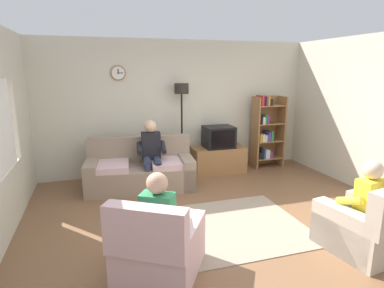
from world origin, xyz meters
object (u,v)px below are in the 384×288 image
object	(u,v)px
tv	(219,137)
person_in_right_armchair	(362,201)
person_in_left_armchair	(161,217)
floor_lamp	(182,104)
person_on_couch	(151,151)
tv_stand	(218,159)
couch	(140,171)
armchair_near_bookshelf	(366,228)
bookshelf	(266,131)
armchair_near_window	(159,248)

from	to	relation	value
tv	person_in_right_armchair	distance (m)	3.29
person_in_left_armchair	tv	bearing A→B (deg)	58.09
person_in_right_armchair	person_in_left_armchair	bearing A→B (deg)	173.19
floor_lamp	person_on_couch	distance (m)	1.25
tv_stand	person_on_couch	bearing A→B (deg)	-159.35
tv	person_on_couch	bearing A→B (deg)	-160.17
couch	person_in_right_armchair	xyz separation A→B (m)	(2.22, -2.81, 0.29)
floor_lamp	armchair_near_bookshelf	distance (m)	3.87
couch	person_in_left_armchair	size ratio (longest dim) A/B	1.77
tv_stand	person_in_left_armchair	bearing A→B (deg)	-121.70
tv_stand	bookshelf	size ratio (longest dim) A/B	0.70
couch	person_in_left_armchair	distance (m)	2.55
couch	person_on_couch	xyz separation A→B (m)	(0.20, -0.11, 0.39)
bookshelf	person_on_couch	bearing A→B (deg)	-166.52
floor_lamp	person_in_left_armchair	size ratio (longest dim) A/B	1.65
tv_stand	person_in_left_armchair	world-z (taller)	person_in_left_armchair
tv_stand	armchair_near_bookshelf	world-z (taller)	armchair_near_bookshelf
couch	armchair_near_bookshelf	size ratio (longest dim) A/B	2.00
tv_stand	person_in_right_armchair	distance (m)	3.33
bookshelf	person_on_couch	distance (m)	2.73
bookshelf	armchair_near_window	world-z (taller)	bookshelf
person_on_couch	person_in_left_armchair	world-z (taller)	person_on_couch
tv_stand	floor_lamp	xyz separation A→B (m)	(-0.76, 0.10, 1.18)
armchair_near_window	armchair_near_bookshelf	world-z (taller)	same
person_on_couch	armchair_near_bookshelf	bearing A→B (deg)	-53.95
tv_stand	person_in_left_armchair	distance (m)	3.53
armchair_near_bookshelf	tv_stand	bearing A→B (deg)	98.93
armchair_near_bookshelf	person_in_left_armchair	bearing A→B (deg)	171.14
floor_lamp	person_in_left_armchair	world-z (taller)	floor_lamp
armchair_near_bookshelf	bookshelf	bearing A→B (deg)	79.80
tv	floor_lamp	size ratio (longest dim) A/B	0.32
floor_lamp	person_in_right_armchair	world-z (taller)	floor_lamp
couch	floor_lamp	xyz separation A→B (m)	(0.94, 0.56, 1.14)
couch	armchair_near_window	bearing A→B (deg)	-94.22
bookshelf	armchair_near_bookshelf	distance (m)	3.52
couch	person_on_couch	size ratio (longest dim) A/B	1.60
armchair_near_window	person_in_right_armchair	bearing A→B (deg)	-4.89
tv	person_in_left_armchair	bearing A→B (deg)	-121.91
armchair_near_bookshelf	person_in_right_armchair	world-z (taller)	person_in_right_armchair
armchair_near_bookshelf	person_in_left_armchair	xyz separation A→B (m)	(-2.38, 0.37, 0.32)
armchair_near_window	person_in_right_armchair	size ratio (longest dim) A/B	1.04
tv_stand	person_on_couch	distance (m)	1.67
armchair_near_bookshelf	person_in_right_armchair	distance (m)	0.33
tv_stand	armchair_near_bookshelf	size ratio (longest dim) A/B	1.11
floor_lamp	armchair_near_bookshelf	bearing A→B (deg)	-69.60
couch	tv_stand	bearing A→B (deg)	15.06
floor_lamp	bookshelf	bearing A→B (deg)	-0.93
tv	person_on_couch	distance (m)	1.60
person_in_right_armchair	couch	bearing A→B (deg)	128.21
bookshelf	floor_lamp	distance (m)	2.02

